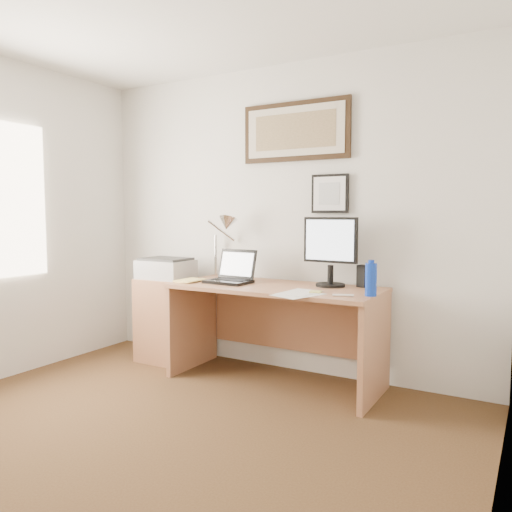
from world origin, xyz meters
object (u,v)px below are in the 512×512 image
Objects in this scene: water_bottle at (371,279)px; printer at (166,268)px; side_cabinet at (170,320)px; laptop at (232,275)px; book at (182,280)px; lcd_monitor at (330,248)px; desk at (280,314)px.

water_bottle is 1.88m from printer.
side_cabinet is 0.82m from laptop.
side_cabinet is 3.31× the size of water_bottle.
printer is (-0.32, 0.18, 0.06)m from book.
water_bottle is 0.51m from lcd_monitor.
water_bottle is at bearing -4.49° from laptop.
laptop is at bearing -166.29° from desk.
lcd_monitor reaches higher than water_bottle.
book is 0.44× the size of lcd_monitor.
desk is 4.56× the size of laptop.
book is at bearing -29.59° from printer.
book is (0.29, -0.18, 0.39)m from side_cabinet.
laptop is at bearing 175.51° from water_bottle.
printer reaches higher than desk.
printer is at bearing 150.41° from book.
side_cabinet is at bearing 147.52° from book.
side_cabinet is 1.40× the size of lcd_monitor.
desk is (-0.77, 0.18, -0.35)m from water_bottle.
water_bottle is at bearing -13.46° from desk.
book is at bearing -32.48° from side_cabinet.
desk reaches higher than side_cabinet.
water_bottle is 0.14× the size of desk.
water_bottle is 0.50× the size of printer.
printer is at bearing -178.03° from desk.
lcd_monitor is at bearing 14.83° from book.
laptop is (-0.38, -0.09, 0.29)m from desk.
water_bottle is 1.56m from book.
printer is (-1.48, -0.13, -0.22)m from lcd_monitor.
water_bottle reaches higher than desk.
printer reaches higher than book.
laptop is (0.40, 0.13, 0.05)m from book.
desk is (0.78, 0.22, -0.24)m from book.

